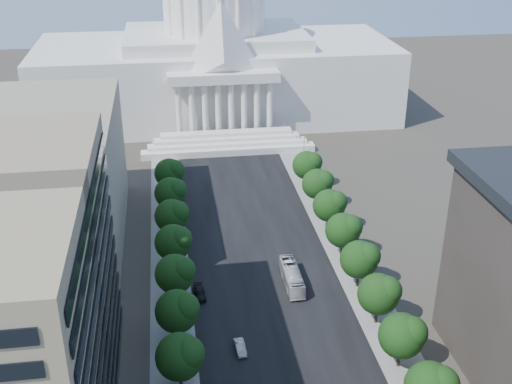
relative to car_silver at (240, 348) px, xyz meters
name	(u,v)px	position (x,y,z in m)	size (l,w,h in m)	color
road_asphalt	(255,247)	(7.59, 34.55, -0.76)	(30.00, 260.00, 0.01)	black
sidewalk_left	(169,254)	(-11.41, 34.55, -0.76)	(8.00, 260.00, 0.02)	gray
sidewalk_right	(339,241)	(26.59, 34.55, -0.76)	(8.00, 260.00, 0.02)	gray
capitol	(216,57)	(7.59, 129.44, 19.25)	(120.00, 56.00, 73.00)	white
office_block_left_far	(29,180)	(-40.41, 44.55, 14.24)	(38.00, 52.00, 30.00)	gray
tree_l_d	(182,356)	(-10.07, -7.65, 5.69)	(7.79, 7.60, 9.97)	#33261C
tree_l_e	(179,310)	(-10.07, 4.35, 5.69)	(7.79, 7.60, 9.97)	#33261C
tree_l_f	(177,273)	(-10.07, 16.35, 5.69)	(7.79, 7.60, 9.97)	#33261C
tree_l_g	(175,242)	(-10.07, 28.35, 5.69)	(7.79, 7.60, 9.97)	#33261C
tree_l_h	(173,215)	(-10.07, 40.35, 5.69)	(7.79, 7.60, 9.97)	#33261C
tree_l_i	(172,192)	(-10.07, 52.35, 5.69)	(7.79, 7.60, 9.97)	#33261C
tree_l_j	(170,172)	(-10.07, 64.35, 5.69)	(7.79, 7.60, 9.97)	#33261C
tree_r_d	(404,335)	(25.93, -7.65, 5.69)	(7.79, 7.60, 9.97)	#33261C
tree_r_e	(381,293)	(25.93, 4.35, 5.69)	(7.79, 7.60, 9.97)	#33261C
tree_r_f	(361,259)	(25.93, 16.35, 5.69)	(7.79, 7.60, 9.97)	#33261C
tree_r_g	(345,230)	(25.93, 28.35, 5.69)	(7.79, 7.60, 9.97)	#33261C
tree_r_h	(331,205)	(25.93, 40.35, 5.69)	(7.79, 7.60, 9.97)	#33261C
tree_r_i	(319,183)	(25.93, 52.35, 5.69)	(7.79, 7.60, 9.97)	#33261C
tree_r_j	(308,164)	(25.93, 64.35, 5.69)	(7.79, 7.60, 9.97)	#33261C
streetlight_c	(388,295)	(27.50, 4.55, 5.06)	(2.61, 0.44, 9.00)	gray
streetlight_d	(350,229)	(27.50, 29.55, 5.06)	(2.61, 0.44, 9.00)	gray
streetlight_e	(323,182)	(27.50, 54.55, 5.06)	(2.61, 0.44, 9.00)	gray
streetlight_f	(302,146)	(27.50, 79.55, 5.06)	(2.61, 0.44, 9.00)	gray
car_silver	(240,348)	(0.00, 0.00, 0.00)	(1.61, 4.61, 1.52)	#9C9EA3
car_dark_b	(199,293)	(-5.91, 17.31, 0.03)	(2.21, 5.44, 1.58)	black
city_bus	(292,277)	(12.75, 19.02, 1.04)	(3.02, 12.90, 3.59)	silver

